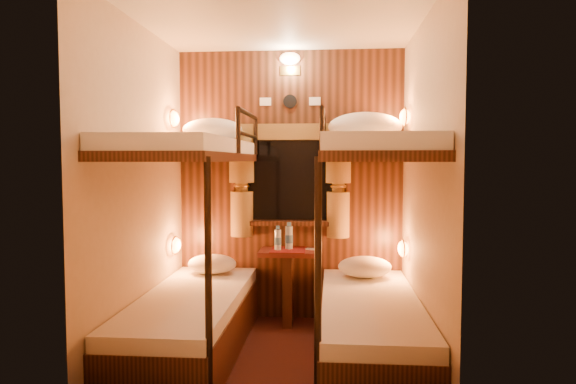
# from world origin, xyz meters

# --- Properties ---
(floor) EXTENTS (2.10, 2.10, 0.00)m
(floor) POSITION_xyz_m (0.00, 0.00, 0.00)
(floor) COLOR black
(floor) RESTS_ON ground
(ceiling) EXTENTS (2.10, 2.10, 0.00)m
(ceiling) POSITION_xyz_m (0.00, 0.00, 2.40)
(ceiling) COLOR silver
(ceiling) RESTS_ON wall_back
(wall_back) EXTENTS (2.40, 0.00, 2.40)m
(wall_back) POSITION_xyz_m (0.00, 1.05, 1.20)
(wall_back) COLOR #C6B293
(wall_back) RESTS_ON floor
(wall_front) EXTENTS (2.40, 0.00, 2.40)m
(wall_front) POSITION_xyz_m (0.00, -1.05, 1.20)
(wall_front) COLOR #C6B293
(wall_front) RESTS_ON floor
(wall_left) EXTENTS (0.00, 2.40, 2.40)m
(wall_left) POSITION_xyz_m (-1.00, 0.00, 1.20)
(wall_left) COLOR #C6B293
(wall_left) RESTS_ON floor
(wall_right) EXTENTS (0.00, 2.40, 2.40)m
(wall_right) POSITION_xyz_m (1.00, 0.00, 1.20)
(wall_right) COLOR #C6B293
(wall_right) RESTS_ON floor
(back_panel) EXTENTS (2.00, 0.03, 2.40)m
(back_panel) POSITION_xyz_m (0.00, 1.04, 1.20)
(back_panel) COLOR black
(back_panel) RESTS_ON floor
(bunk_left) EXTENTS (0.72, 1.90, 1.82)m
(bunk_left) POSITION_xyz_m (-0.65, 0.07, 0.56)
(bunk_left) COLOR black
(bunk_left) RESTS_ON floor
(bunk_right) EXTENTS (0.72, 1.90, 1.82)m
(bunk_right) POSITION_xyz_m (0.65, 0.07, 0.56)
(bunk_right) COLOR black
(bunk_right) RESTS_ON floor
(window) EXTENTS (1.00, 0.12, 0.79)m
(window) POSITION_xyz_m (0.00, 1.00, 1.18)
(window) COLOR black
(window) RESTS_ON back_panel
(curtains) EXTENTS (1.10, 0.22, 1.00)m
(curtains) POSITION_xyz_m (0.00, 0.97, 1.26)
(curtains) COLOR olive
(curtains) RESTS_ON back_panel
(back_fixtures) EXTENTS (0.54, 0.09, 0.48)m
(back_fixtures) POSITION_xyz_m (0.00, 1.00, 2.25)
(back_fixtures) COLOR black
(back_fixtures) RESTS_ON back_panel
(reading_lamps) EXTENTS (2.00, 0.20, 1.25)m
(reading_lamps) POSITION_xyz_m (-0.00, 0.70, 1.24)
(reading_lamps) COLOR orange
(reading_lamps) RESTS_ON wall_left
(table) EXTENTS (0.50, 0.34, 0.66)m
(table) POSITION_xyz_m (0.00, 0.85, 0.41)
(table) COLOR #521A12
(table) RESTS_ON floor
(bottle_left) EXTENTS (0.06, 0.06, 0.21)m
(bottle_left) POSITION_xyz_m (-0.09, 0.82, 0.74)
(bottle_left) COLOR #99BFE5
(bottle_left) RESTS_ON table
(bottle_right) EXTENTS (0.07, 0.07, 0.24)m
(bottle_right) POSITION_xyz_m (0.00, 0.88, 0.75)
(bottle_right) COLOR #99BFE5
(bottle_right) RESTS_ON table
(sachet_a) EXTENTS (0.11, 0.10, 0.01)m
(sachet_a) POSITION_xyz_m (0.19, 0.89, 0.65)
(sachet_a) COLOR silver
(sachet_a) RESTS_ON table
(sachet_b) EXTENTS (0.08, 0.07, 0.01)m
(sachet_b) POSITION_xyz_m (0.19, 0.90, 0.65)
(sachet_b) COLOR silver
(sachet_b) RESTS_ON table
(pillow_lower_left) EXTENTS (0.42, 0.30, 0.16)m
(pillow_lower_left) POSITION_xyz_m (-0.65, 0.74, 0.54)
(pillow_lower_left) COLOR silver
(pillow_lower_left) RESTS_ON bunk_left
(pillow_lower_right) EXTENTS (0.44, 0.32, 0.17)m
(pillow_lower_right) POSITION_xyz_m (0.65, 0.70, 0.54)
(pillow_lower_right) COLOR silver
(pillow_lower_right) RESTS_ON bunk_right
(pillow_upper_left) EXTENTS (0.52, 0.37, 0.20)m
(pillow_upper_left) POSITION_xyz_m (-0.65, 0.80, 1.69)
(pillow_upper_left) COLOR silver
(pillow_upper_left) RESTS_ON bunk_left
(pillow_upper_right) EXTENTS (0.62, 0.44, 0.24)m
(pillow_upper_right) POSITION_xyz_m (0.65, 0.80, 1.71)
(pillow_upper_right) COLOR silver
(pillow_upper_right) RESTS_ON bunk_right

